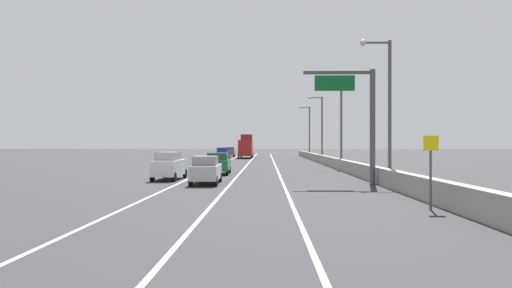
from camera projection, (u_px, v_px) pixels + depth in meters
ground_plane at (263, 162)px, 66.89m from camera, size 320.00×320.00×0.00m
lane_stripe_left at (219, 165)px, 58.00m from camera, size 0.16×130.00×0.00m
lane_stripe_center at (247, 165)px, 57.93m from camera, size 0.16×130.00×0.00m
lane_stripe_right at (275, 165)px, 57.86m from camera, size 0.16×130.00×0.00m
jersey_barrier_right at (348, 167)px, 42.72m from camera, size 0.60×120.00×1.10m
overhead_sign_gantry at (361, 112)px, 30.32m from camera, size 4.68×0.36×7.50m
speed_advisory_sign at (431, 166)px, 18.78m from camera, size 0.60×0.11×3.00m
lamp_post_right_second at (386, 100)px, 31.38m from camera, size 2.14×0.44×9.69m
lamp_post_right_third at (339, 117)px, 50.30m from camera, size 2.14×0.44×9.69m
lamp_post_right_fourth at (320, 124)px, 69.22m from camera, size 2.14×0.44×9.69m
lamp_post_right_fifth at (308, 128)px, 88.14m from camera, size 2.14×0.44×9.69m
car_green_0 at (218, 164)px, 40.52m from camera, size 2.03×4.51×1.87m
car_silver_1 at (206, 170)px, 30.68m from camera, size 1.87×4.52×1.86m
car_blue_2 at (223, 154)px, 73.33m from camera, size 1.92×4.75×2.03m
car_white_3 at (169, 166)px, 34.38m from camera, size 1.92×4.62×2.06m
car_gray_4 at (230, 152)px, 92.80m from camera, size 1.89×4.77×1.96m
box_truck at (246, 147)px, 85.14m from camera, size 2.50×9.43×4.36m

